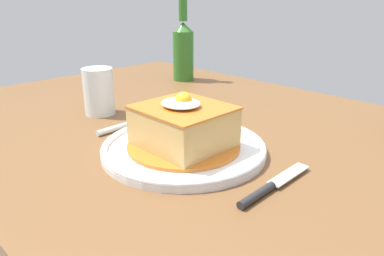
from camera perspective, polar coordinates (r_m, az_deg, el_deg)
The scene contains 7 objects.
dining_table at distance 0.81m, azimuth 1.01°, elevation -7.28°, with size 1.29×0.86×0.77m.
main_plate at distance 0.64m, azimuth -1.29°, elevation -3.05°, with size 0.28×0.28×0.02m.
sandwich_meal at distance 0.62m, azimuth -1.33°, elevation 0.12°, with size 0.20×0.20×0.10m.
fork at distance 0.76m, azimuth -10.82°, elevation 0.28°, with size 0.02×0.14×0.01m.
knife at distance 0.53m, azimuth 11.55°, elevation -9.25°, with size 0.02×0.17×0.01m.
beer_bottle_green at distance 1.16m, azimuth -1.37°, elevation 12.32°, with size 0.06×0.06×0.27m.
drinking_glass at distance 0.86m, azimuth -14.26°, elevation 5.07°, with size 0.07×0.07×0.10m.
Camera 1 is at (0.50, -0.51, 1.04)m, focal length 34.28 mm.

